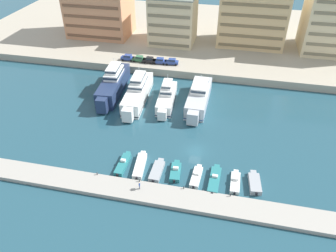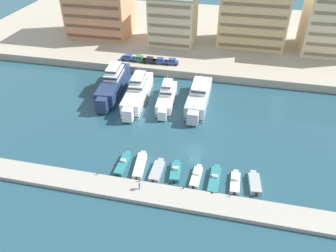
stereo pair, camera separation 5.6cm
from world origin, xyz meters
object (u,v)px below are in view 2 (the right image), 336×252
(car_blue_far_left, at_px, (128,57))
(pedestrian_near_edge, at_px, (139,185))
(motorboat_white_center, at_px, (196,177))
(motorboat_white_mid_right, at_px, (235,182))
(yacht_navy_far_left, at_px, (113,84))
(motorboat_grey_mid_left, at_px, (157,171))
(car_blue_center, at_px, (172,61))
(motorboat_teal_center_right, at_px, (215,180))
(yacht_white_mid_left, at_px, (167,96))
(car_black_mid_left, at_px, (149,60))
(car_blue_center_left, at_px, (160,61))
(motorboat_grey_right, at_px, (255,183))
(motorboat_teal_far_left, at_px, (123,164))
(motorboat_white_left, at_px, (140,165))
(car_green_left, at_px, (139,59))
(yacht_white_left, at_px, (138,92))
(motorboat_teal_center_left, at_px, (176,171))
(yacht_silver_center_left, at_px, (199,97))

(car_blue_far_left, relative_size, pedestrian_near_edge, 2.49)
(motorboat_white_center, xyz_separation_m, motorboat_white_mid_right, (7.40, 0.08, 0.01))
(yacht_navy_far_left, distance_m, motorboat_grey_mid_left, 33.89)
(motorboat_grey_mid_left, bearing_deg, car_blue_center, 98.16)
(motorboat_teal_center_right, bearing_deg, pedestrian_near_edge, -157.02)
(yacht_white_mid_left, height_order, motorboat_teal_center_right, yacht_white_mid_left)
(car_black_mid_left, relative_size, car_blue_center_left, 0.99)
(motorboat_white_mid_right, bearing_deg, motorboat_grey_mid_left, -179.53)
(motorboat_teal_center_right, relative_size, motorboat_white_mid_right, 1.25)
(motorboat_grey_mid_left, relative_size, motorboat_grey_right, 1.08)
(car_black_mid_left, xyz_separation_m, pedestrian_near_edge, (11.38, -49.53, -1.42))
(motorboat_grey_right, bearing_deg, motorboat_teal_far_left, -179.61)
(motorboat_white_left, xyz_separation_m, car_blue_center, (-2.66, 43.47, 2.71))
(motorboat_teal_far_left, height_order, car_green_left, car_green_left)
(pedestrian_near_edge, bearing_deg, car_blue_center, 95.12)
(motorboat_grey_mid_left, xyz_separation_m, car_blue_center_left, (-9.99, 43.86, 2.81))
(yacht_white_left, bearing_deg, motorboat_white_left, -72.42)
(motorboat_teal_far_left, relative_size, pedestrian_near_edge, 4.32)
(motorboat_white_center, height_order, car_blue_center_left, car_blue_center_left)
(yacht_white_mid_left, distance_m, motorboat_teal_center_left, 26.22)
(motorboat_teal_center_left, height_order, car_green_left, car_green_left)
(yacht_silver_center_left, relative_size, motorboat_grey_right, 3.27)
(yacht_navy_far_left, distance_m, yacht_white_left, 7.96)
(motorboat_teal_center_right, distance_m, motorboat_grey_right, 7.50)
(motorboat_teal_center_left, height_order, motorboat_white_mid_right, motorboat_teal_center_left)
(motorboat_teal_far_left, height_order, car_blue_center_left, car_blue_center_left)
(motorboat_teal_far_left, xyz_separation_m, motorboat_teal_center_left, (10.83, 0.08, 0.03))
(yacht_white_left, distance_m, car_blue_far_left, 20.58)
(motorboat_teal_center_left, distance_m, motorboat_grey_right, 15.18)
(motorboat_teal_center_right, relative_size, car_green_left, 1.91)
(yacht_silver_center_left, distance_m, car_blue_center, 20.21)
(yacht_white_left, bearing_deg, motorboat_grey_right, -39.37)
(motorboat_teal_center_left, relative_size, car_green_left, 1.46)
(yacht_white_left, relative_size, car_blue_far_left, 5.17)
(yacht_silver_center_left, relative_size, motorboat_teal_far_left, 2.81)
(car_green_left, bearing_deg, car_blue_center, 0.64)
(yacht_navy_far_left, relative_size, motorboat_grey_right, 3.59)
(motorboat_teal_far_left, bearing_deg, motorboat_grey_right, 0.39)
(motorboat_teal_center_left, height_order, motorboat_white_center, motorboat_teal_center_left)
(yacht_white_left, height_order, pedestrian_near_edge, yacht_white_left)
(yacht_navy_far_left, bearing_deg, pedestrian_near_edge, -62.85)
(motorboat_grey_right, height_order, car_blue_center, car_blue_center)
(pedestrian_near_edge, bearing_deg, motorboat_white_mid_right, 19.03)
(yacht_navy_far_left, distance_m, yacht_white_mid_left, 15.53)
(motorboat_grey_right, height_order, car_blue_center_left, car_blue_center_left)
(pedestrian_near_edge, bearing_deg, motorboat_teal_center_right, 22.98)
(motorboat_teal_center_right, height_order, car_blue_center_left, car_blue_center_left)
(yacht_white_left, height_order, motorboat_teal_center_right, yacht_white_left)
(yacht_silver_center_left, bearing_deg, motorboat_white_mid_right, -67.95)
(motorboat_teal_center_left, relative_size, motorboat_white_center, 0.93)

